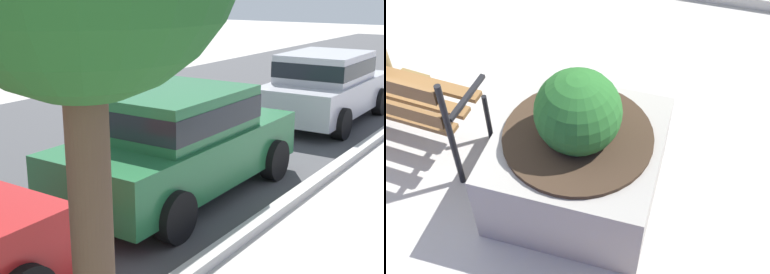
# 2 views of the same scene
# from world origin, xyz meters

# --- Properties ---
(concrete_planter) EXTENTS (1.09, 1.09, 1.10)m
(concrete_planter) POSITION_xyz_m (1.92, 0.02, 0.41)
(concrete_planter) COLOR gray
(concrete_planter) RESTS_ON ground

